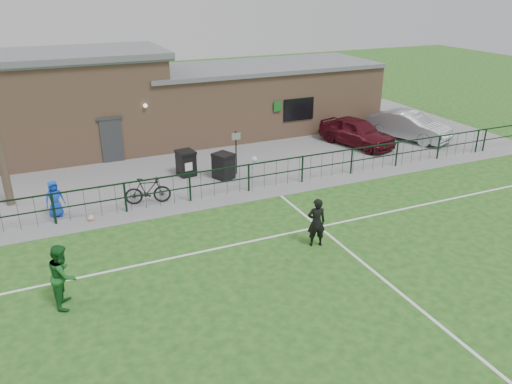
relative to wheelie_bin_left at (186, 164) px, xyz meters
name	(u,v)px	position (x,y,z in m)	size (l,w,h in m)	color
ground	(330,302)	(0.83, -10.82, -0.54)	(90.00, 90.00, 0.00)	#215117
paving_strip	(187,155)	(0.83, 2.68, -0.53)	(34.00, 13.00, 0.02)	slate
pitch_line_touch	(228,197)	(0.83, -3.02, -0.54)	(28.00, 0.10, 0.01)	white
pitch_line_mid	(268,238)	(0.83, -6.82, -0.54)	(28.00, 0.10, 0.01)	white
pitch_line_perp	(390,285)	(2.83, -10.82, -0.54)	(0.10, 16.00, 0.01)	white
perimeter_fence	(226,181)	(0.83, -2.82, 0.06)	(28.00, 0.10, 1.20)	black
wheelie_bin_left	(186,164)	(0.00, 0.00, 0.00)	(0.69, 0.78, 1.05)	black
wheelie_bin_right	(223,167)	(1.38, -1.05, 0.01)	(0.70, 0.79, 1.06)	black
sign_post	(236,153)	(2.09, -0.79, 0.48)	(0.06, 0.06, 2.00)	black
car_maroon	(357,132)	(9.46, 0.64, 0.21)	(1.72, 4.28, 1.46)	#4B0D17
car_silver	(408,126)	(12.68, 0.44, 0.22)	(1.58, 4.54, 1.50)	#9A9DA1
bicycle_d	(148,191)	(-2.24, -2.38, 0.01)	(0.50, 1.76, 1.06)	black
spectator_child	(55,199)	(-5.59, -2.18, 0.17)	(0.68, 0.44, 1.39)	blue
goalkeeper_kick	(315,220)	(2.02, -7.82, 0.32)	(1.28, 3.48, 2.22)	black
outfield_player	(63,275)	(-5.71, -8.02, 0.35)	(0.87, 0.68, 1.79)	#1B6125
ball_ground	(91,218)	(-4.50, -3.05, -0.43)	(0.24, 0.24, 0.24)	white
clubhouse	(152,101)	(-0.05, 5.68, 1.68)	(24.25, 5.40, 4.96)	tan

